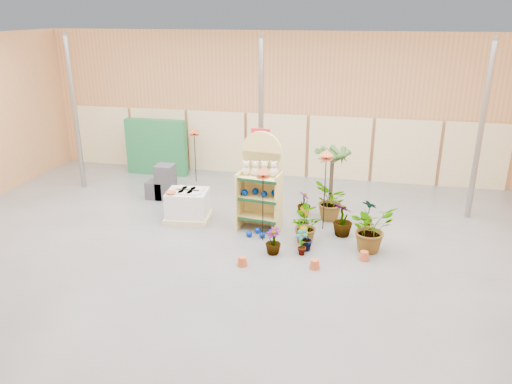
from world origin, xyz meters
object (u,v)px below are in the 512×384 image
potted_plant_2 (304,226)px  display_shelf (261,185)px  pallet_stack (188,205)px  bird_table_front (263,173)px

potted_plant_2 → display_shelf: bearing=150.0°
display_shelf → pallet_stack: display_shelf is taller
display_shelf → bird_table_front: display_shelf is taller
display_shelf → bird_table_front: bearing=-66.9°
display_shelf → pallet_stack: bearing=-171.9°
pallet_stack → bird_table_front: (2.11, -0.79, 1.27)m
pallet_stack → potted_plant_2: (3.05, -0.66, 0.01)m
pallet_stack → potted_plant_2: size_ratio=1.45×
bird_table_front → display_shelf: bearing=105.1°
pallet_stack → display_shelf: bearing=-6.0°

